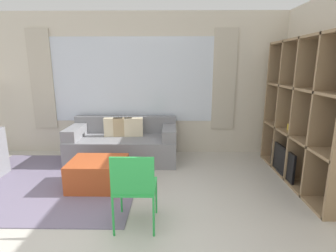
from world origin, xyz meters
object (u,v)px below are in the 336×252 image
at_px(ottoman, 98,174).
at_px(folding_chair, 134,184).
at_px(shelving_unit, 306,115).
at_px(couch_main, 124,144).

height_order(ottoman, folding_chair, folding_chair).
bearing_deg(ottoman, shelving_unit, 4.96).
relative_size(couch_main, ottoman, 2.45).
bearing_deg(shelving_unit, couch_main, 163.16).
xyz_separation_m(ottoman, folding_chair, (0.67, -0.99, 0.31)).
relative_size(shelving_unit, ottoman, 2.73).
height_order(couch_main, folding_chair, folding_chair).
bearing_deg(ottoman, folding_chair, -55.84).
distance_m(shelving_unit, folding_chair, 2.71).
bearing_deg(shelving_unit, folding_chair, -151.98).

